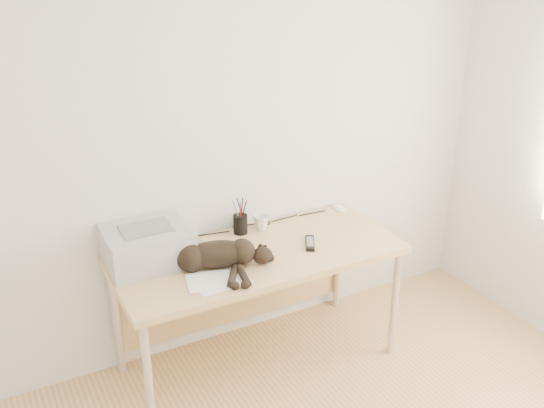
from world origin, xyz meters
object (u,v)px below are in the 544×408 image
desk (252,266)px  printer (147,245)px  cat (215,256)px  mouse (339,206)px  pen_cup (240,224)px  mug (261,223)px

desk → printer: size_ratio=3.62×
cat → mouse: bearing=37.6°
printer → pen_cup: size_ratio=2.06×
desk → pen_cup: 0.26m
cat → mouse: size_ratio=5.53×
pen_cup → mouse: size_ratio=1.81×
printer → cat: (0.29, -0.22, -0.03)m
cat → pen_cup: size_ratio=3.05×
mouse → desk: bearing=-159.9°
desk → printer: printer is taller
printer → desk: bearing=-8.4°
desk → cat: bearing=-153.5°
pen_cup → mouse: bearing=1.6°
cat → pen_cup: pen_cup is taller
mug → mouse: mug is taller
cat → mouse: cat is taller
desk → pen_cup: bearing=85.0°
pen_cup → mouse: pen_cup is taller
mug → mouse: 0.58m
desk → mouse: mouse is taller
pen_cup → mouse: (0.70, 0.02, -0.04)m
cat → mug: (0.42, 0.30, -0.02)m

